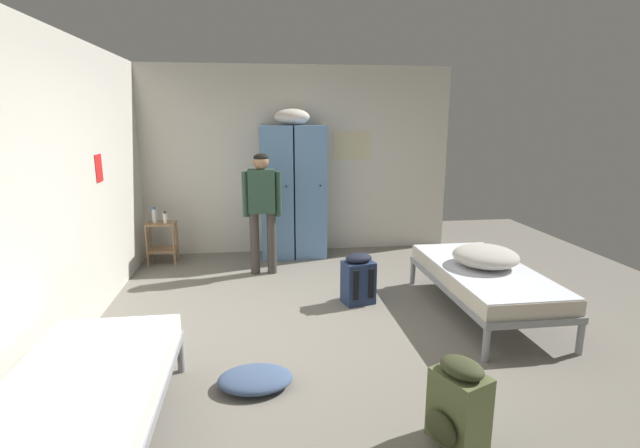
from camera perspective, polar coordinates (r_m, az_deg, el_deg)
name	(u,v)px	position (r m, az deg, el deg)	size (l,w,h in m)	color
ground_plane	(324,327)	(4.59, 0.46, -12.39)	(8.63, 8.63, 0.00)	slate
room_backdrop	(201,174)	(5.43, -14.26, 5.89)	(4.51, 5.45, 2.68)	beige
locker_bank	(293,189)	(6.62, -3.31, 4.26)	(0.90, 0.55, 2.07)	#5B84B2
shelf_unit	(162,239)	(6.72, -18.65, -1.71)	(0.38, 0.30, 0.57)	#99704C
bed_left_front	(78,401)	(3.18, -27.35, -18.54)	(0.90, 1.90, 0.49)	gray
bed_right	(484,278)	(5.03, 19.27, -6.17)	(0.90, 1.90, 0.49)	gray
bedding_heap	(485,256)	(5.01, 19.46, -3.71)	(0.64, 0.66, 0.21)	#B7B2A8
person_traveler	(262,202)	(5.88, -7.05, 2.62)	(0.48, 0.21, 1.53)	#3D3833
water_bottle	(154,216)	(6.69, -19.48, 0.98)	(0.06, 0.06, 0.21)	white
lotion_bottle	(165,218)	(6.61, -18.30, 0.71)	(0.06, 0.06, 0.16)	white
backpack_navy	(358,279)	(5.08, 4.62, -6.71)	(0.36, 0.38, 0.55)	navy
backpack_olive	(458,404)	(3.17, 16.42, -20.22)	(0.40, 0.39, 0.55)	#566038
clothes_pile_denim	(255,379)	(3.70, -7.87, -18.17)	(0.56, 0.41, 0.12)	#42567A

